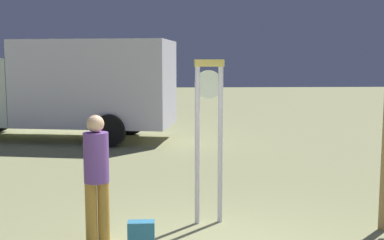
% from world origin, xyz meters
% --- Properties ---
extents(standing_clock, '(0.43, 0.15, 2.35)m').
position_xyz_m(standing_clock, '(0.16, 1.74, 1.43)').
color(standing_clock, silver).
rests_on(standing_clock, ground_plane).
extents(person_near_clock, '(0.32, 0.32, 1.66)m').
position_xyz_m(person_near_clock, '(-1.33, 1.03, 0.93)').
color(person_near_clock, gold).
rests_on(person_near_clock, ground_plane).
extents(box_truck_near, '(6.88, 3.59, 2.96)m').
position_xyz_m(box_truck_near, '(-3.25, 9.54, 1.61)').
color(box_truck_near, silver).
rests_on(box_truck_near, ground_plane).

